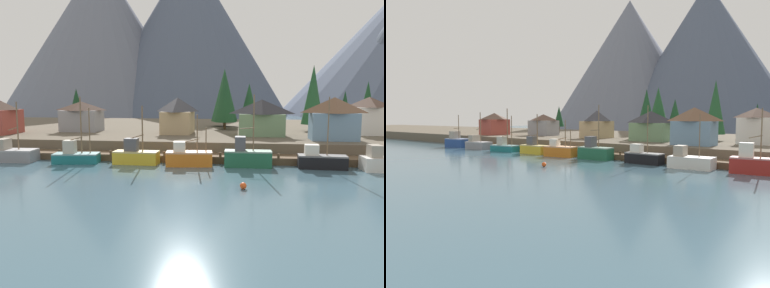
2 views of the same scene
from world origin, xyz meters
TOP-DOWN VIEW (x-y plane):
  - ground_plane at (0.00, 20.00)m, footprint 400.00×400.00m
  - dock at (0.00, 1.99)m, footprint 80.00×4.00m
  - shoreline_bank at (0.00, 32.00)m, footprint 400.00×56.00m
  - mountain_west_peak at (-62.36, 128.92)m, footprint 93.40×93.40m
  - mountain_central_peak at (-20.22, 134.92)m, footprint 94.74×94.74m
  - fishing_boat_blue at (-34.55, -2.04)m, footprint 6.53×3.73m
  - fishing_boat_grey at (-26.09, -1.92)m, footprint 6.44×3.49m
  - fishing_boat_teal at (-16.44, -1.96)m, footprint 6.58×3.59m
  - fishing_boat_yellow at (-7.78, -1.42)m, footprint 6.32×2.60m
  - fishing_boat_orange at (-0.24, -1.82)m, footprint 6.53×3.34m
  - fishing_boat_green at (7.70, -1.40)m, footprint 6.28×2.55m
  - fishing_boat_black at (17.34, -1.38)m, footprint 6.26×2.55m
  - fishing_boat_white at (25.29, -1.88)m, footprint 6.37×3.43m
  - fishing_boat_red at (33.88, -1.61)m, footprint 6.47×2.95m
  - house_tan at (-5.04, 16.93)m, footprint 5.71×7.24m
  - house_blue at (21.25, 10.09)m, footprint 7.48×4.67m
  - house_white at (29.36, 19.75)m, footprint 6.02×5.64m
  - house_red at (-37.33, 11.77)m, footprint 5.79×7.15m
  - house_grey at (-24.52, 18.61)m, footprint 7.67×5.37m
  - house_green at (10.21, 15.00)m, footprint 8.20×5.04m
  - conifer_near_left at (2.62, 33.92)m, footprint 5.94×5.94m
  - conifer_near_right at (20.31, 24.56)m, footprint 4.24×4.24m
  - conifer_mid_right at (-32.70, 34.28)m, footprint 3.43×3.43m
  - conifer_back_left at (8.11, 32.03)m, footprint 4.21×4.21m
  - conifer_back_right at (27.45, 29.25)m, footprint 2.61×2.61m
  - conifer_far_left at (3.16, 26.35)m, footprint 4.74×4.74m
  - channel_buoy at (7.32, -13.99)m, footprint 0.70×0.70m

SIDE VIEW (x-z plane):
  - ground_plane at x=0.00m, z-range -1.00..0.00m
  - channel_buoy at x=7.32m, z-range 0.00..0.70m
  - dock at x=0.00m, z-range -0.30..1.30m
  - fishing_boat_teal at x=-16.44m, z-range -3.65..5.74m
  - fishing_boat_white at x=25.29m, z-range -2.88..5.06m
  - fishing_boat_black at x=17.34m, z-range -3.59..5.82m
  - fishing_boat_grey at x=-26.09m, z-range -3.21..5.45m
  - fishing_boat_orange at x=-0.24m, z-range -2.36..4.67m
  - fishing_boat_yellow at x=-7.78m, z-range -2.88..5.26m
  - shoreline_bank at x=0.00m, z-range 0.00..2.50m
  - fishing_boat_red at x=33.88m, z-range -2.98..5.71m
  - fishing_boat_green at x=7.70m, z-range -3.46..6.22m
  - fishing_boat_blue at x=-34.55m, z-range -2.67..5.44m
  - house_grey at x=-24.52m, z-range 2.56..8.41m
  - house_red at x=-37.33m, z-range 2.56..8.81m
  - house_green at x=10.21m, z-range 2.57..8.89m
  - house_tan at x=-5.04m, z-range 2.58..9.21m
  - house_white at x=29.36m, z-range 2.57..9.34m
  - house_blue at x=21.25m, z-range 2.58..9.35m
  - conifer_back_right at x=27.45m, z-range 3.38..11.31m
  - conifer_mid_right at x=-32.70m, z-range 3.47..12.09m
  - conifer_back_left at x=8.11m, z-range 3.06..12.66m
  - conifer_far_left at x=3.16m, z-range 3.26..15.19m
  - conifer_near_left at x=2.62m, z-range 3.09..15.98m
  - conifer_near_right at x=20.31m, z-range 3.19..16.07m
  - mountain_west_peak at x=-62.36m, z-range 0.00..74.54m
  - mountain_central_peak at x=-20.22m, z-range 0.00..77.19m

